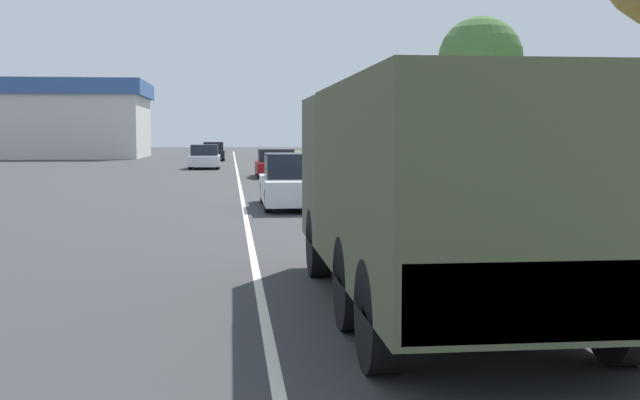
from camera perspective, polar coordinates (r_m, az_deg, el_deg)
The scene contains 11 objects.
ground_plane at distance 36.33m, azimuth -5.79°, elevation 1.40°, with size 180.00×180.00×0.00m, color #38383A.
lane_centre_stripe at distance 36.33m, azimuth -5.79°, elevation 1.40°, with size 0.12×120.00×0.00m.
sidewalk_right at distance 36.65m, azimuth 1.26°, elevation 1.55°, with size 1.80×120.00×0.12m.
grass_strip_right at distance 37.49m, azimuth 7.94°, elevation 1.50°, with size 7.00×120.00×0.02m.
military_truck at distance 9.43m, azimuth 8.38°, elevation 1.24°, with size 2.53×7.23×2.65m.
car_nearest_ahead at distance 23.00m, azimuth -1.85°, elevation 1.23°, with size 1.84×4.68×1.54m.
car_second_ahead at distance 39.06m, azimuth -3.15°, elevation 2.56°, with size 1.91×4.45×1.36m.
car_third_ahead at distance 48.92m, azimuth -8.21°, elevation 3.00°, with size 1.81×4.13×1.44m.
car_fourth_ahead at distance 63.72m, azimuth -7.58°, elevation 3.40°, with size 1.74×4.75×1.45m.
tree_far_right at distance 27.67m, azimuth 11.35°, elevation 9.73°, with size 2.82×2.82×5.98m.
building_distant at distance 74.93m, azimuth -19.78°, elevation 5.42°, with size 19.99×12.65×6.64m.
Camera 1 is at (-0.37, 3.73, 2.10)m, focal length 45.00 mm.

